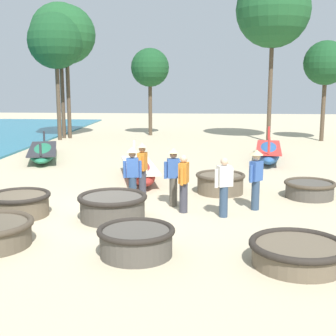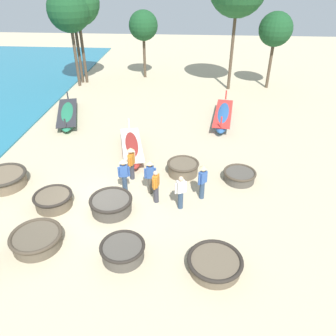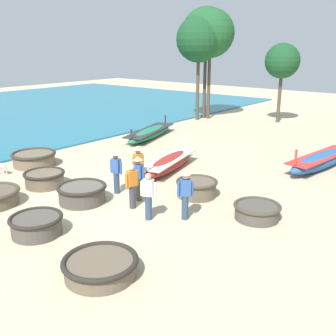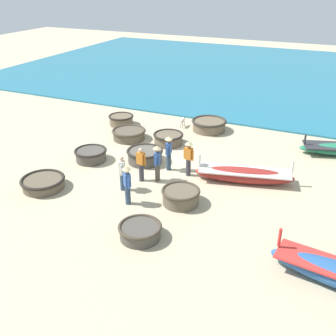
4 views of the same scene
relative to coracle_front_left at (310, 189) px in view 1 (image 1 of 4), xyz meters
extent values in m
plane|color=#BCAD8C|center=(-5.89, -2.33, -0.28)|extent=(80.00, 80.00, 0.00)
cylinder|color=#4C473F|center=(0.00, 0.00, -0.05)|extent=(1.42, 1.42, 0.45)
torus|color=#42382B|center=(0.00, 0.00, 0.17)|extent=(1.54, 1.54, 0.11)
cylinder|color=#4C473F|center=(-4.57, -5.16, -0.01)|extent=(1.47, 1.47, 0.53)
torus|color=#28231E|center=(-4.57, -5.16, 0.25)|extent=(1.59, 1.59, 0.12)
cylinder|color=brown|center=(-2.69, 0.41, 0.01)|extent=(1.44, 1.44, 0.57)
torus|color=#42382B|center=(-2.69, 0.41, 0.29)|extent=(1.56, 1.56, 0.12)
cylinder|color=#4C473F|center=(-5.54, -2.67, 0.01)|extent=(1.65, 1.65, 0.58)
torus|color=#28231E|center=(-5.54, -2.67, 0.30)|extent=(1.78, 1.78, 0.13)
cylinder|color=brown|center=(-1.41, -5.45, -0.07)|extent=(1.74, 1.74, 0.41)
torus|color=#28231E|center=(-1.41, -5.45, 0.14)|extent=(1.88, 1.88, 0.14)
cylinder|color=brown|center=(-8.04, -2.54, 0.00)|extent=(1.51, 1.51, 0.54)
torus|color=#28231E|center=(-8.04, -2.54, 0.27)|extent=(1.63, 1.63, 0.12)
ellipsoid|color=#285693|center=(-0.31, 6.92, 0.08)|extent=(1.67, 5.21, 0.71)
cube|color=red|center=(-0.31, 6.92, 0.30)|extent=(1.66, 4.81, 0.06)
cylinder|color=red|center=(0.00, 9.26, 0.70)|extent=(0.10, 0.10, 0.64)
cylinder|color=red|center=(-0.62, 4.58, 0.70)|extent=(0.10, 0.10, 0.64)
ellipsoid|color=maroon|center=(-5.51, 2.26, 0.05)|extent=(1.99, 4.44, 0.64)
cube|color=silver|center=(-5.51, 2.26, 0.25)|extent=(1.94, 4.11, 0.06)
cylinder|color=silver|center=(-5.99, 4.19, 0.61)|extent=(0.10, 0.10, 0.58)
cylinder|color=silver|center=(-5.04, 0.33, 0.61)|extent=(0.10, 0.10, 0.58)
ellipsoid|color=#237551|center=(-10.57, 6.61, 0.00)|extent=(2.69, 5.47, 0.55)
cube|color=#2D2D33|center=(-10.57, 6.61, 0.18)|extent=(2.60, 5.07, 0.06)
cylinder|color=#2D2D33|center=(-11.30, 8.97, 0.48)|extent=(0.10, 0.10, 0.50)
cylinder|color=#2D2D33|center=(-9.84, 4.26, 0.48)|extent=(0.10, 0.10, 0.50)
cylinder|color=#2D425B|center=(-2.70, -2.26, 0.13)|extent=(0.22, 0.22, 0.82)
cube|color=silver|center=(-2.70, -2.26, 0.81)|extent=(0.40, 0.34, 0.54)
sphere|color=#DBB28E|center=(-2.70, -2.26, 1.19)|extent=(0.20, 0.20, 0.20)
cylinder|color=silver|center=(-2.49, -2.17, 0.76)|extent=(0.09, 0.09, 0.48)
cylinder|color=silver|center=(-2.90, -2.35, 0.76)|extent=(0.09, 0.09, 0.48)
cylinder|color=#383842|center=(-5.08, -0.22, 0.13)|extent=(0.22, 0.22, 0.82)
cube|color=orange|center=(-5.08, -0.22, 0.81)|extent=(0.29, 0.38, 0.54)
sphere|color=#A37556|center=(-5.08, -0.22, 1.19)|extent=(0.20, 0.20, 0.20)
cylinder|color=orange|center=(-5.03, 0.00, 0.76)|extent=(0.09, 0.09, 0.48)
cylinder|color=orange|center=(-5.13, -0.43, 0.76)|extent=(0.09, 0.09, 0.48)
cone|color=#D1BC84|center=(-5.08, -0.22, 1.32)|extent=(0.36, 0.36, 0.14)
cylinder|color=#2D425B|center=(-5.23, -1.26, 0.13)|extent=(0.22, 0.22, 0.82)
cube|color=#33569E|center=(-5.23, -1.26, 0.81)|extent=(0.37, 0.27, 0.54)
sphere|color=#A37556|center=(-5.23, -1.26, 1.19)|extent=(0.20, 0.20, 0.20)
cylinder|color=#33569E|center=(-5.44, -1.30, 0.76)|extent=(0.09, 0.09, 0.48)
cylinder|color=#33569E|center=(-5.01, -1.22, 0.76)|extent=(0.09, 0.09, 0.48)
cone|color=#D1BC84|center=(-5.23, -1.26, 1.32)|extent=(0.36, 0.36, 0.14)
cylinder|color=#4C473D|center=(-4.07, -1.28, 0.13)|extent=(0.22, 0.22, 0.82)
cube|color=#33569E|center=(-4.07, -1.28, 0.81)|extent=(0.37, 0.28, 0.54)
sphere|color=#A37556|center=(-4.07, -1.28, 1.19)|extent=(0.20, 0.20, 0.20)
cylinder|color=#33569E|center=(-3.85, -1.24, 0.76)|extent=(0.09, 0.09, 0.48)
cylinder|color=#33569E|center=(-4.28, -1.32, 0.76)|extent=(0.09, 0.09, 0.48)
cone|color=#D1BC84|center=(-4.07, -1.28, 1.32)|extent=(0.36, 0.36, 0.14)
cylinder|color=#383842|center=(-3.75, -1.92, 0.13)|extent=(0.22, 0.22, 0.82)
cube|color=orange|center=(-3.75, -1.92, 0.81)|extent=(0.28, 0.38, 0.54)
sphere|color=#DBB28E|center=(-3.75, -1.92, 1.19)|extent=(0.20, 0.20, 0.20)
cylinder|color=orange|center=(-3.71, -1.70, 0.76)|extent=(0.09, 0.09, 0.48)
cylinder|color=orange|center=(-3.80, -2.13, 0.76)|extent=(0.09, 0.09, 0.48)
cylinder|color=#2D425B|center=(-1.80, -1.50, 0.13)|extent=(0.22, 0.22, 0.82)
cube|color=#33569E|center=(-1.80, -1.50, 0.81)|extent=(0.39, 0.40, 0.54)
sphere|color=#DBB28E|center=(-1.80, -1.50, 1.19)|extent=(0.20, 0.20, 0.20)
cylinder|color=#33569E|center=(-1.64, -1.34, 0.76)|extent=(0.09, 0.09, 0.48)
cylinder|color=#33569E|center=(-1.95, -1.66, 0.76)|extent=(0.09, 0.09, 0.48)
cone|color=#D1BC84|center=(-1.80, -1.50, 1.32)|extent=(0.36, 0.36, 0.14)
cylinder|color=#4C3D2D|center=(-11.55, 14.43, 2.24)|extent=(0.24, 0.24, 5.03)
sphere|color=#1E5128|center=(-11.55, 14.43, 5.99)|extent=(3.52, 3.52, 3.52)
cylinder|color=#4C3D2D|center=(0.58, 13.57, 2.70)|extent=(0.24, 0.24, 5.96)
sphere|color=#1E5128|center=(0.58, 13.57, 7.14)|extent=(4.17, 4.17, 4.17)
cylinder|color=#4C3D2D|center=(3.78, 14.15, 1.55)|extent=(0.24, 0.24, 3.65)
sphere|color=#194723|center=(3.78, 14.15, 4.26)|extent=(2.55, 2.55, 2.55)
cylinder|color=#4C3D2D|center=(-6.70, 16.38, 1.48)|extent=(0.24, 0.24, 3.51)
sphere|color=#194723|center=(-6.70, 16.38, 4.09)|extent=(2.45, 2.45, 2.45)
cylinder|color=#4C3D2D|center=(-11.91, 14.40, 2.28)|extent=(0.24, 0.24, 5.10)
sphere|color=#1E5128|center=(-11.91, 14.40, 6.08)|extent=(3.57, 3.57, 3.57)
cylinder|color=#4C3D2D|center=(-11.90, 13.47, 2.07)|extent=(0.24, 0.24, 4.69)
sphere|color=#194723|center=(-11.90, 13.47, 5.56)|extent=(3.28, 3.28, 3.28)
camera|label=1|loc=(-3.26, -14.11, 3.20)|focal=50.00mm
camera|label=2|loc=(-2.40, -13.12, 8.47)|focal=35.00mm
camera|label=3|loc=(5.19, -10.91, 5.12)|focal=42.00mm
camera|label=4|loc=(9.84, 5.51, 8.05)|focal=42.00mm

